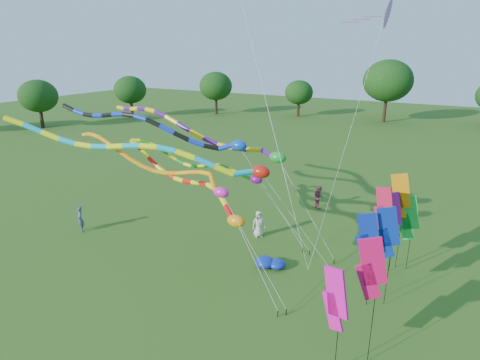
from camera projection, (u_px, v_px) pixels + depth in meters
The scene contains 21 objects.
ground at pixel (227, 301), 18.69m from camera, with size 160.00×160.00×0.00m, color #285416.
tree_ring at pixel (254, 167), 20.26m from camera, with size 122.30×119.05×9.33m.
tube_kite_red at pixel (194, 187), 21.49m from camera, with size 12.47×4.92×6.17m.
tube_kite_orange at pixel (163, 167), 19.91m from camera, with size 13.17×1.34×7.34m.
tube_kite_purple at pixel (205, 134), 24.66m from camera, with size 16.95×2.09×8.13m.
tube_kite_blue at pixel (166, 130), 23.57m from camera, with size 15.76×2.54×8.30m.
tube_kite_cyan at pixel (160, 154), 20.08m from camera, with size 15.69×6.19×8.41m.
tube_kite_green at pixel (209, 166), 23.54m from camera, with size 11.23×1.65×6.39m.
delta_kite_high_c at pixel (386, 13), 20.63m from camera, with size 2.98×6.28×14.11m.
banner_pole_violet at pixel (391, 215), 20.28m from camera, with size 1.11×0.50×4.45m.
banner_pole_blue_b at pixel (387, 233), 17.39m from camera, with size 1.14×0.39×4.84m.
banner_pole_magenta_b at pixel (371, 269), 13.91m from camera, with size 1.12×0.48×5.17m.
banner_pole_magenta_a at pixel (335, 299), 13.90m from camera, with size 1.10×0.52×4.18m.
banner_pole_green at pixel (408, 218), 20.57m from camera, with size 1.16×0.25×4.18m.
banner_pole_orange at pixel (400, 196), 20.38m from camera, with size 1.16×0.19×5.31m.
banner_pole_red at pixel (384, 211), 19.45m from camera, with size 1.12×0.45×4.97m.
banner_pole_blue_a at pixel (368, 239), 17.46m from camera, with size 1.15×0.34×4.57m.
blue_nylon_heap at pixel (269, 269), 20.90m from camera, with size 1.56×1.78×0.55m.
person_a at pixel (259, 224), 24.88m from camera, with size 0.82×0.54×1.69m, color beige.
person_b at pixel (80, 219), 25.54m from camera, with size 0.62×0.40×1.69m, color #455061.
person_c at pixel (318, 197), 29.39m from camera, with size 0.82×0.64×1.69m, color #963653.
Camera 1 is at (8.31, -13.67, 11.20)m, focal length 30.00 mm.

